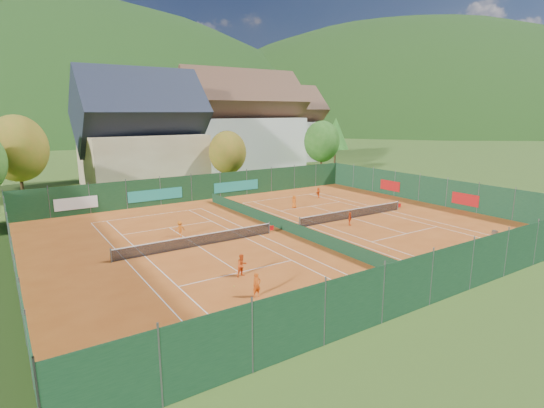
{
  "coord_description": "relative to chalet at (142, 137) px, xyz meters",
  "views": [
    {
      "loc": [
        -20.26,
        -28.86,
        10.05
      ],
      "look_at": [
        0.0,
        2.0,
        2.0
      ],
      "focal_mm": 28.0,
      "sensor_mm": 36.0,
      "label": 1
    }
  ],
  "objects": [
    {
      "name": "court_markings_right",
      "position": [
        11.0,
        -30.0,
        -6.61
      ],
      "size": [
        11.03,
        23.83,
        0.0
      ],
      "color": "white",
      "rests_on": "ground"
    },
    {
      "name": "court_markings_left",
      "position": [
        -5.0,
        -30.0,
        -6.61
      ],
      "size": [
        11.03,
        23.83,
        0.0
      ],
      "color": "white",
      "rests_on": "ground"
    },
    {
      "name": "ball_hopper",
      "position": [
        15.75,
        -41.28,
        -6.07
      ],
      "size": [
        0.34,
        0.34,
        0.8
      ],
      "color": "slate",
      "rests_on": "ground"
    },
    {
      "name": "tennis_net_right",
      "position": [
        11.15,
        -30.0,
        -6.12
      ],
      "size": [
        13.3,
        0.1,
        1.02
      ],
      "color": "#59595B",
      "rests_on": "ground"
    },
    {
      "name": "ground",
      "position": [
        3.0,
        -30.0,
        -6.64
      ],
      "size": [
        600.0,
        600.0,
        0.0
      ],
      "primitive_type": "plane",
      "color": "#325119",
      "rests_on": "ground"
    },
    {
      "name": "tree_east_mid",
      "position": [
        37.0,
        2.0,
        -0.56
      ],
      "size": [
        5.04,
        5.04,
        9.0
      ],
      "color": "#452F18",
      "rests_on": "ground"
    },
    {
      "name": "player_right_far_a",
      "position": [
        8.91,
        -23.29,
        -5.94
      ],
      "size": [
        0.76,
        0.59,
        1.37
      ],
      "primitive_type": "imported",
      "rotation": [
        0.0,
        0.0,
        3.4
      ],
      "color": "#DE5E13",
      "rests_on": "ground"
    },
    {
      "name": "tree_center",
      "position": [
        9.0,
        -8.0,
        -1.91
      ],
      "size": [
        5.01,
        5.01,
        7.6
      ],
      "color": "#452A18",
      "rests_on": "ground"
    },
    {
      "name": "loose_ball_1",
      "position": [
        6.27,
        -38.7,
        -6.59
      ],
      "size": [
        0.07,
        0.07,
        0.07
      ],
      "primitive_type": "sphere",
      "color": "#CCD833",
      "rests_on": "ground"
    },
    {
      "name": "player_left_near",
      "position": [
        -5.97,
        -40.13,
        -5.92
      ],
      "size": [
        0.53,
        0.36,
        1.41
      ],
      "primitive_type": "imported",
      "rotation": [
        0.0,
        0.0,
        0.05
      ],
      "color": "#CA5011",
      "rests_on": "ground"
    },
    {
      "name": "hotel_block_b",
      "position": [
        33.0,
        14.0,
        -0.01
      ],
      "size": [
        17.28,
        10.0,
        15.5
      ],
      "color": "silver",
      "rests_on": "ground"
    },
    {
      "name": "player_right_near",
      "position": [
        8.91,
        -31.77,
        -6.01
      ],
      "size": [
        0.76,
        0.68,
        1.24
      ],
      "primitive_type": "imported",
      "rotation": [
        0.0,
        0.0,
        0.65
      ],
      "color": "#DD4813",
      "rests_on": "ground"
    },
    {
      "name": "hotel_block_a",
      "position": [
        19.0,
        6.0,
        0.76
      ],
      "size": [
        21.6,
        11.0,
        17.25
      ],
      "color": "silver",
      "rests_on": "ground"
    },
    {
      "name": "player_left_mid",
      "position": [
        -5.16,
        -37.05,
        -5.9
      ],
      "size": [
        0.78,
        0.64,
        1.46
      ],
      "primitive_type": "imported",
      "rotation": [
        0.0,
        0.0,
        0.14
      ],
      "color": "#DA4B13",
      "rests_on": "ground"
    },
    {
      "name": "fence_east",
      "position": [
        23.0,
        -29.95,
        -5.14
      ],
      "size": [
        0.09,
        32.0,
        3.0
      ],
      "color": "#143820",
      "rests_on": "ground"
    },
    {
      "name": "tree_west_mid",
      "position": [
        -15.0,
        -4.0,
        -0.56
      ],
      "size": [
        6.44,
        6.44,
        9.78
      ],
      "color": "#402C17",
      "rests_on": "ground"
    },
    {
      "name": "tree_east_front",
      "position": [
        27.0,
        -6.0,
        -1.23
      ],
      "size": [
        5.72,
        5.72,
        8.69
      ],
      "color": "#4B301A",
      "rests_on": "ground"
    },
    {
      "name": "fence_north",
      "position": [
        2.54,
        -14.01,
        -5.16
      ],
      "size": [
        40.0,
        0.1,
        3.0
      ],
      "color": "#12331A",
      "rests_on": "ground"
    },
    {
      "name": "loose_ball_0",
      "position": [
        -6.35,
        -38.19,
        -6.59
      ],
      "size": [
        0.07,
        0.07,
        0.07
      ],
      "primitive_type": "sphere",
      "color": "#CCD833",
      "rests_on": "ground"
    },
    {
      "name": "player_right_far_b",
      "position": [
        14.53,
        -20.48,
        -5.99
      ],
      "size": [
        1.19,
        0.97,
        1.27
      ],
      "primitive_type": "imported",
      "rotation": [
        0.0,
        0.0,
        3.73
      ],
      "color": "#F35A15",
      "rests_on": "ground"
    },
    {
      "name": "tree_east_back",
      "position": [
        29.0,
        10.0,
        0.12
      ],
      "size": [
        7.15,
        7.15,
        10.86
      ],
      "color": "#4A301A",
      "rests_on": "ground"
    },
    {
      "name": "player_left_far",
      "position": [
        -5.17,
        -26.64,
        -5.97
      ],
      "size": [
        0.86,
        0.5,
        1.31
      ],
      "primitive_type": "imported",
      "rotation": [
        0.0,
        0.0,
        3.16
      ],
      "color": "#D66113",
      "rests_on": "ground"
    },
    {
      "name": "mountain_backdrop",
      "position": [
        31.54,
        203.48,
        -46.26
      ],
      "size": [
        820.0,
        530.0,
        242.0
      ],
      "color": "black",
      "rests_on": "ground"
    },
    {
      "name": "fence_south",
      "position": [
        3.0,
        -46.0,
        -5.12
      ],
      "size": [
        40.0,
        0.04,
        3.0
      ],
      "color": "#12331C",
      "rests_on": "ground"
    },
    {
      "name": "clay_pad",
      "position": [
        3.0,
        -30.0,
        -6.62
      ],
      "size": [
        40.0,
        32.0,
        0.01
      ],
      "primitive_type": "cube",
      "color": "#B34F1A",
      "rests_on": "ground"
    },
    {
      "name": "court_divider",
      "position": [
        3.0,
        -30.0,
        -6.12
      ],
      "size": [
        0.03,
        28.8,
        1.0
      ],
      "color": "#12321D",
      "rests_on": "ground"
    },
    {
      "name": "tennis_net_left",
      "position": [
        -4.85,
        -30.0,
        -6.12
      ],
      "size": [
        13.3,
        0.1,
        1.02
      ],
      "color": "#59595B",
      "rests_on": "ground"
    },
    {
      "name": "fence_west",
      "position": [
        -17.0,
        -30.0,
        -5.12
      ],
      "size": [
        0.04,
        32.0,
        3.0
      ],
      "color": "#143721",
      "rests_on": "ground"
    },
    {
      "name": "chalet",
      "position": [
        0.0,
        0.0,
        0.0
      ],
      "size": [
        16.2,
        12.0,
        16.0
      ],
      "color": "beige",
      "rests_on": "ground"
    }
  ]
}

